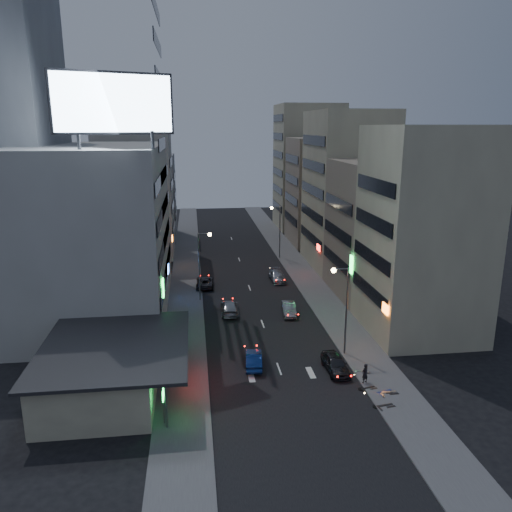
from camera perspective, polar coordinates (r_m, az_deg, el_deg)
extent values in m
plane|color=black|center=(39.80, 3.67, -15.38)|extent=(180.00, 180.00, 0.00)
cube|color=#4C4C4F|center=(66.82, -7.98, -2.78)|extent=(4.00, 120.00, 0.12)
cube|color=#4C4C4F|center=(68.43, 5.54, -2.29)|extent=(4.00, 120.00, 0.12)
cube|color=#B5B08E|center=(40.75, -17.07, -12.41)|extent=(8.00, 12.00, 3.60)
cube|color=black|center=(39.76, -15.84, -9.90)|extent=(11.00, 13.00, 0.25)
cube|color=black|center=(39.60, -9.80, -10.68)|extent=(0.12, 4.00, 0.90)
cube|color=#FF1E14|center=(39.59, -9.68, -10.67)|extent=(0.04, 3.70, 0.70)
cube|color=#A7A7A3|center=(55.84, -17.67, 2.69)|extent=(14.00, 24.00, 18.00)
cube|color=gray|center=(60.04, -26.38, 10.39)|extent=(10.00, 14.00, 34.00)
cube|color=#B5B08E|center=(50.35, 18.56, 2.54)|extent=(10.00, 11.00, 20.00)
cube|color=gray|center=(61.25, 14.25, 2.98)|extent=(11.00, 12.00, 16.00)
cube|color=#B5B08E|center=(72.72, 10.32, 7.37)|extent=(10.00, 14.00, 22.00)
cube|color=#A7A7A3|center=(79.90, -13.57, 7.11)|extent=(11.00, 10.00, 20.00)
cube|color=gray|center=(93.10, -12.96, 6.60)|extent=(12.00, 10.00, 15.00)
cube|color=gray|center=(87.40, 7.64, 7.34)|extent=(11.00, 12.00, 18.00)
cube|color=#B5B08E|center=(100.73, 5.93, 10.05)|extent=(12.00, 12.00, 24.00)
cylinder|color=#595B60|center=(44.78, -19.60, 12.36)|extent=(0.30, 0.30, 1.50)
cylinder|color=#595B60|center=(43.94, -11.75, 12.85)|extent=(0.30, 0.30, 1.50)
cube|color=black|center=(44.29, -15.99, 16.44)|extent=(9.52, 3.75, 5.00)
cube|color=#BFE0FF|center=(44.07, -15.93, 16.46)|extent=(9.04, 3.34, 4.60)
cylinder|color=#595B60|center=(44.76, 10.29, -6.24)|extent=(0.16, 0.16, 8.00)
cylinder|color=#595B60|center=(43.34, 9.64, -1.47)|extent=(1.40, 0.10, 0.10)
sphere|color=#FFD88C|center=(43.20, 8.87, -1.63)|extent=(0.44, 0.44, 0.44)
cylinder|color=#595B60|center=(57.99, -6.51, -1.25)|extent=(0.16, 0.16, 8.00)
cylinder|color=#595B60|center=(57.07, -5.92, 2.54)|extent=(1.40, 0.10, 0.10)
sphere|color=#FFD88C|center=(57.10, -5.31, 2.47)|extent=(0.44, 0.44, 0.44)
cylinder|color=#595B60|center=(76.60, 2.74, 2.73)|extent=(0.16, 0.16, 8.00)
cylinder|color=#595B60|center=(75.77, 2.25, 5.60)|extent=(1.40, 0.10, 0.10)
sphere|color=#FFD88C|center=(75.69, 1.80, 5.52)|extent=(0.44, 0.44, 0.44)
imported|color=#27282C|center=(43.02, 9.07, -12.04)|extent=(1.81, 4.20, 1.41)
imported|color=gray|center=(54.63, 3.78, -6.01)|extent=(1.78, 4.13, 1.32)
imported|color=#2A292E|center=(63.88, -5.87, -2.99)|extent=(2.32, 4.70, 1.28)
imported|color=#A6A7AF|center=(66.03, 2.45, -2.32)|extent=(1.96, 4.59, 1.32)
imported|color=navy|center=(43.36, -0.26, -11.72)|extent=(1.75, 4.02, 1.28)
imported|color=#A1A4A9|center=(54.87, -3.05, -5.88)|extent=(2.10, 4.77, 1.36)
imported|color=black|center=(41.42, 12.34, -12.97)|extent=(0.70, 0.62, 1.62)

